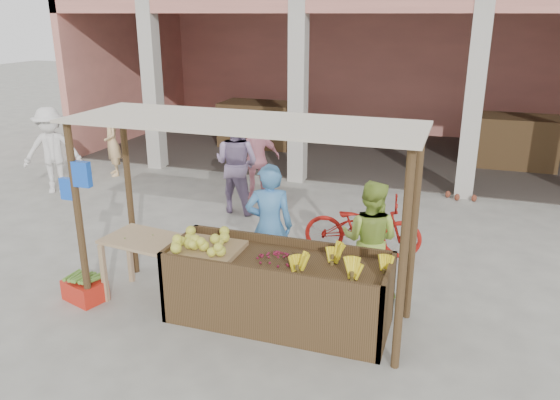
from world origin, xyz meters
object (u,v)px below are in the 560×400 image
at_px(vendor_blue, 269,223).
at_px(motorcycle, 363,225).
at_px(side_table, 146,248).
at_px(fruit_stall, 278,291).
at_px(red_crate, 85,290).
at_px(vendor_green, 370,237).

distance_m(vendor_blue, motorcycle, 1.77).
distance_m(side_table, motorcycle, 3.23).
relative_size(fruit_stall, red_crate, 5.07).
height_order(fruit_stall, red_crate, fruit_stall).
relative_size(fruit_stall, side_table, 2.39).
distance_m(red_crate, motorcycle, 4.02).
bearing_deg(vendor_green, fruit_stall, 54.70).
bearing_deg(motorcycle, fruit_stall, 157.26).
height_order(side_table, motorcycle, motorcycle).
xyz_separation_m(red_crate, vendor_green, (3.41, 1.29, 0.69)).
bearing_deg(motorcycle, red_crate, 121.31).
bearing_deg(red_crate, side_table, 42.53).
bearing_deg(side_table, fruit_stall, 5.96).
xyz_separation_m(red_crate, motorcycle, (3.10, 2.53, 0.35)).
bearing_deg(vendor_blue, motorcycle, -144.12).
bearing_deg(red_crate, motorcycle, 56.54).
distance_m(side_table, vendor_green, 2.84).
height_order(red_crate, motorcycle, motorcycle).
distance_m(vendor_green, motorcycle, 1.33).
bearing_deg(vendor_blue, vendor_green, 168.01).
relative_size(side_table, motorcycle, 0.59).
relative_size(red_crate, vendor_green, 0.31).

